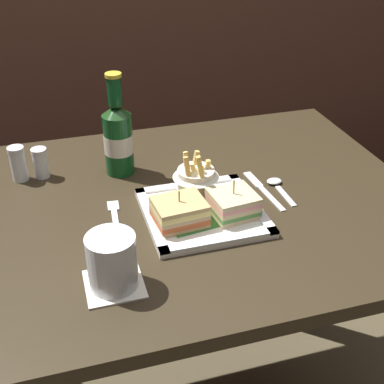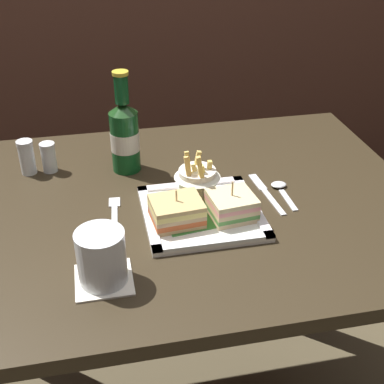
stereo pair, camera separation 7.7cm
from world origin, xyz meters
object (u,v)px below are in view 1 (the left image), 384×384
object	(u,v)px
sandwich_half_right	(233,204)
salt_shaker	(19,166)
beer_bottle	(118,137)
spoon	(277,185)
fries_cup	(196,178)
knife	(262,189)
water_glass	(112,263)
square_plate	(203,213)
dining_table	(183,265)
pepper_shaker	(41,165)
sandwich_half_left	(179,212)
fork	(115,216)

from	to	relation	value
sandwich_half_right	salt_shaker	bearing A→B (deg)	145.39
beer_bottle	spoon	xyz separation A→B (m)	(0.33, -0.17, -0.09)
fries_cup	knife	size ratio (longest dim) A/B	0.63
water_glass	square_plate	bearing A→B (deg)	37.83
knife	water_glass	bearing A→B (deg)	-148.65
dining_table	pepper_shaker	distance (m)	0.40
beer_bottle	sandwich_half_left	bearing A→B (deg)	-73.96
fries_cup	fork	distance (m)	0.19
dining_table	fork	size ratio (longest dim) A/B	7.62
water_glass	spoon	size ratio (longest dim) A/B	0.83
beer_bottle	fork	xyz separation A→B (m)	(-0.05, -0.19, -0.09)
square_plate	pepper_shaker	bearing A→B (deg)	139.89
beer_bottle	pepper_shaker	bearing A→B (deg)	171.16
spoon	water_glass	bearing A→B (deg)	-150.77
water_glass	pepper_shaker	xyz separation A→B (m)	(-0.10, 0.43, -0.02)
water_glass	salt_shaker	size ratio (longest dim) A/B	1.18
water_glass	salt_shaker	bearing A→B (deg)	109.25
water_glass	spoon	distance (m)	0.47
sandwich_half_left	fork	bearing A→B (deg)	149.02
sandwich_half_left	salt_shaker	size ratio (longest dim) A/B	1.28
fork	pepper_shaker	world-z (taller)	pepper_shaker
water_glass	pepper_shaker	size ratio (longest dim) A/B	1.35
knife	spoon	xyz separation A→B (m)	(0.04, 0.00, 0.00)
water_glass	fork	world-z (taller)	water_glass
dining_table	fries_cup	xyz separation A→B (m)	(0.03, -0.00, 0.23)
fries_cup	water_glass	size ratio (longest dim) A/B	1.14
fries_cup	spoon	distance (m)	0.20
fries_cup	fork	xyz separation A→B (m)	(-0.18, -0.01, -0.05)
spoon	fork	bearing A→B (deg)	-177.21
beer_bottle	pepper_shaker	distance (m)	0.19
pepper_shaker	sandwich_half_right	bearing A→B (deg)	-38.04
square_plate	knife	xyz separation A→B (m)	(0.16, 0.06, -0.01)
pepper_shaker	salt_shaker	bearing A→B (deg)	180.00
spoon	sandwich_half_right	bearing A→B (deg)	-147.35
sandwich_half_left	salt_shaker	bearing A→B (deg)	136.55
knife	spoon	distance (m)	0.04
dining_table	sandwich_half_left	bearing A→B (deg)	-108.27
square_plate	beer_bottle	bearing A→B (deg)	119.28
square_plate	pepper_shaker	xyz separation A→B (m)	(-0.31, 0.26, 0.03)
sandwich_half_left	beer_bottle	bearing A→B (deg)	106.04
beer_bottle	spoon	world-z (taller)	beer_bottle
fries_cup	water_glass	distance (m)	0.31
sandwich_half_right	fork	bearing A→B (deg)	162.84
knife	pepper_shaker	xyz separation A→B (m)	(-0.47, 0.20, 0.03)
beer_bottle	pepper_shaker	xyz separation A→B (m)	(-0.18, 0.03, -0.06)
dining_table	sandwich_half_right	distance (m)	0.24
sandwich_half_left	sandwich_half_right	size ratio (longest dim) A/B	1.09
pepper_shaker	knife	bearing A→B (deg)	-22.98
fries_cup	spoon	bearing A→B (deg)	1.00
fries_cup	fork	world-z (taller)	fries_cup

